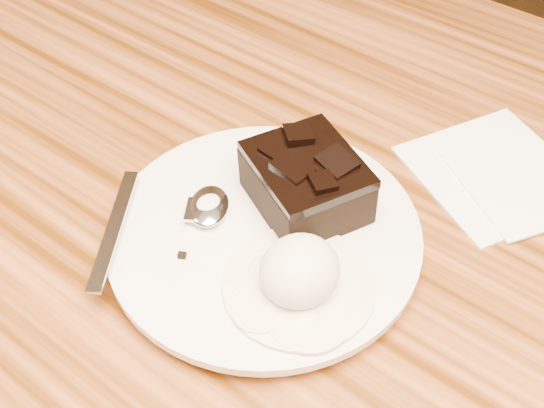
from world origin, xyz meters
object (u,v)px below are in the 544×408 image
Objects in this scene: ice_cream_scoop at (300,271)px; spoon at (209,207)px; plate at (264,238)px; napkin at (495,171)px; brownie at (306,185)px.

spoon is at bearing 171.08° from ice_cream_scoop.
plate reaches higher than napkin.
spoon is at bearing -127.74° from napkin.
ice_cream_scoop is at bearing -104.52° from napkin.
brownie is 0.49× the size of spoon.
plate is 0.05m from spoon.
plate is at bearing -17.91° from spoon.
brownie is 0.18m from napkin.
brownie is 0.08m from spoon.
ice_cream_scoop is at bearing -27.40° from plate.
ice_cream_scoop is 0.33× the size of spoon.
spoon is 1.37× the size of napkin.
plate is at bearing 152.60° from ice_cream_scoop.
brownie is at bearing 122.80° from ice_cream_scoop.
spoon is at bearing -165.00° from plate.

